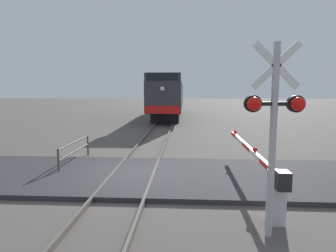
% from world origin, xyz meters
% --- Properties ---
extents(ground_plane, '(160.00, 160.00, 0.00)m').
position_xyz_m(ground_plane, '(0.00, 0.00, 0.00)').
color(ground_plane, '#514C47').
extents(rail_track_left, '(0.08, 80.00, 0.15)m').
position_xyz_m(rail_track_left, '(-0.72, 0.00, 0.07)').
color(rail_track_left, '#59544C').
rests_on(rail_track_left, ground_plane).
extents(rail_track_right, '(0.08, 80.00, 0.15)m').
position_xyz_m(rail_track_right, '(0.72, 0.00, 0.07)').
color(rail_track_right, '#59544C').
rests_on(rail_track_right, ground_plane).
extents(road_surface, '(36.00, 4.56, 0.15)m').
position_xyz_m(road_surface, '(0.00, 0.00, 0.07)').
color(road_surface, '#2D2D30').
rests_on(road_surface, ground_plane).
extents(locomotive, '(2.94, 17.41, 4.33)m').
position_xyz_m(locomotive, '(0.00, 21.54, 2.21)').
color(locomotive, black).
rests_on(locomotive, ground_plane).
extents(crossing_signal, '(1.18, 0.33, 4.00)m').
position_xyz_m(crossing_signal, '(3.57, -3.84, 2.48)').
color(crossing_signal, '#ADADB2').
rests_on(crossing_signal, ground_plane).
extents(crossing_gate, '(0.36, 6.81, 1.35)m').
position_xyz_m(crossing_gate, '(3.89, -2.28, 0.85)').
color(crossing_gate, silver).
rests_on(crossing_gate, ground_plane).
extents(guard_railing, '(0.08, 3.20, 0.95)m').
position_xyz_m(guard_railing, '(-2.68, 1.68, 0.63)').
color(guard_railing, '#4C4742').
rests_on(guard_railing, ground_plane).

